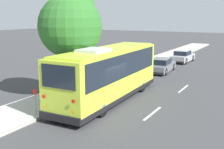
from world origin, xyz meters
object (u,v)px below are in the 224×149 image
parked_sedan_silver (183,57)px  sign_post_near (35,102)px  parked_sedan_gray (161,66)px  street_tree (71,22)px  sign_post_far (58,96)px  shuttle_bus (109,72)px

parked_sedan_silver → sign_post_near: bearing=177.7°
parked_sedan_gray → sign_post_near: (-14.73, 1.41, 0.26)m
street_tree → sign_post_far: size_ratio=6.32×
sign_post_far → sign_post_near: bearing=180.0°
sign_post_far → street_tree: bearing=12.4°
parked_sedan_gray → street_tree: 11.93m
parked_sedan_silver → sign_post_near: sign_post_near is taller
parked_sedan_silver → street_tree: street_tree is taller
sign_post_far → parked_sedan_gray: bearing=-6.2°
sign_post_near → parked_sedan_gray: bearing=-5.5°
parked_sedan_silver → street_tree: 18.30m
parked_sedan_gray → sign_post_far: 13.10m
parked_sedan_gray → street_tree: bearing=166.8°
street_tree → sign_post_far: bearing=-167.6°
sign_post_near → street_tree: bearing=6.7°
shuttle_bus → sign_post_far: (-2.75, 1.72, -1.11)m
street_tree → sign_post_near: street_tree is taller
street_tree → sign_post_near: size_ratio=5.08×
street_tree → shuttle_bus: bearing=-70.7°
shuttle_bus → parked_sedan_gray: size_ratio=2.20×
parked_sedan_gray → parked_sedan_silver: 6.69m
street_tree → parked_sedan_silver: bearing=-6.5°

